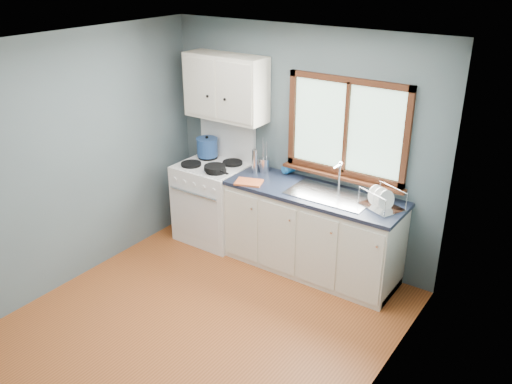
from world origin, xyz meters
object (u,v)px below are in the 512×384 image
Objects in this scene: gas_range at (214,199)px; dish_rack at (381,202)px; thermos at (255,161)px; sink at (329,201)px; base_cabinets at (312,235)px; stockpot at (207,147)px; skillet at (215,168)px; utensil_crock at (264,165)px.

gas_range is 2.07m from dish_rack.
thermos is at bearing -157.25° from dish_rack.
gas_range is 1.53m from sink.
base_cabinets is 1.01m from thermos.
stockpot is at bearing -157.74° from dish_rack.
sink is 1.83× the size of dish_rack.
gas_range is 0.62m from stockpot.
base_cabinets is at bearing -5.34° from thermos.
sink is at bearing 23.97° from skillet.
thermos is (0.35, 0.26, 0.07)m from skillet.
base_cabinets is 4.88× the size of skillet.
utensil_crock is (-0.71, 0.16, 0.59)m from base_cabinets.
stockpot reaches higher than skillet.
sink is at bearing -0.13° from base_cabinets.
stockpot is (-0.18, 0.13, 0.58)m from gas_range.
base_cabinets is 0.48m from sink.
base_cabinets is 4.03× the size of dish_rack.
gas_range is at bearing -154.21° from dish_rack.
sink is 1.68m from stockpot.
utensil_crock is (0.77, 0.05, -0.07)m from stockpot.
thermos reaches higher than skillet.
base_cabinets is 6.92× the size of thermos.
stockpot is 0.55× the size of dish_rack.
sink reaches higher than base_cabinets.
base_cabinets is at bearing -4.31° from stockpot.
gas_range is 0.74× the size of base_cabinets.
utensil_crock reaches higher than stockpot.
sink is 0.54m from dish_rack.
sink is (0.18, -0.00, 0.45)m from base_cabinets.
utensil_crock reaches higher than thermos.
skillet is at bearing -171.79° from sink.
gas_range reaches higher than stockpot.
dish_rack is at bearing 22.58° from skillet.
dish_rack is (0.71, 0.03, 0.56)m from base_cabinets.
skillet is at bearing -40.53° from stockpot.
stockpot is 0.77m from utensil_crock.
stockpot reaches higher than thermos.
base_cabinets is 1.62m from stockpot.
stockpot is 0.95× the size of thermos.
gas_range reaches higher than dish_rack.
dish_rack reaches higher than skillet.
dish_rack reaches higher than base_cabinets.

